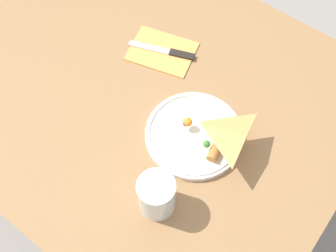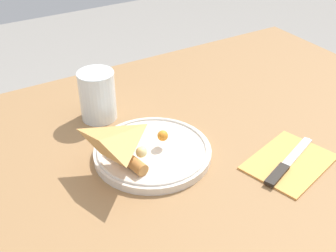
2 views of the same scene
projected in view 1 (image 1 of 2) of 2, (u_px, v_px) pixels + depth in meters
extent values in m
plane|color=gray|center=(154.00, 187.00, 1.71)|extent=(6.00, 6.00, 0.00)
cube|color=olive|center=(146.00, 93.00, 1.10)|extent=(1.07, 0.90, 0.03)
cube|color=brown|center=(119.00, 14.00, 1.70)|extent=(0.06, 0.06, 0.68)
cylinder|color=silver|center=(194.00, 135.00, 1.01)|extent=(0.24, 0.24, 0.02)
torus|color=silver|center=(194.00, 133.00, 1.00)|extent=(0.22, 0.22, 0.01)
pyramid|color=tan|center=(198.00, 133.00, 0.99)|extent=(0.13, 0.13, 0.02)
cylinder|color=#B77A3D|center=(219.00, 142.00, 0.98)|extent=(0.04, 0.11, 0.02)
sphere|color=#EFDB93|center=(212.00, 129.00, 0.98)|extent=(0.02, 0.02, 0.02)
sphere|color=#EFDB93|center=(215.00, 128.00, 0.98)|extent=(0.02, 0.02, 0.02)
sphere|color=orange|center=(188.00, 122.00, 0.99)|extent=(0.02, 0.02, 0.02)
sphere|color=#388433|center=(207.00, 144.00, 0.96)|extent=(0.02, 0.02, 0.02)
sphere|color=#7A4256|center=(186.00, 123.00, 0.99)|extent=(0.02, 0.02, 0.02)
cylinder|color=white|center=(157.00, 195.00, 0.89)|extent=(0.08, 0.08, 0.11)
cylinder|color=#B27F42|center=(157.00, 199.00, 0.91)|extent=(0.07, 0.07, 0.06)
torus|color=white|center=(156.00, 186.00, 0.84)|extent=(0.08, 0.08, 0.00)
cube|color=#E59E4C|center=(162.00, 51.00, 1.14)|extent=(0.20, 0.17, 0.00)
cube|color=black|center=(182.00, 55.00, 1.13)|extent=(0.07, 0.04, 0.01)
cube|color=silver|center=(150.00, 47.00, 1.14)|extent=(0.11, 0.06, 0.00)
ellipsoid|color=silver|center=(132.00, 43.00, 1.15)|extent=(0.02, 0.02, 0.00)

